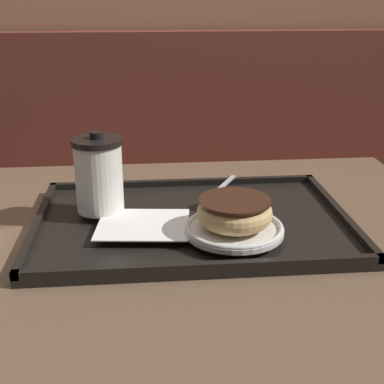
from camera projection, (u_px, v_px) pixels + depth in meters
name	position (u px, v px, depth m)	size (l,w,h in m)	color
booth_bench	(246.00, 236.00, 1.88)	(1.70, 0.44, 1.00)	brown
cafe_table	(181.00, 319.00, 0.95)	(1.00, 0.78, 0.75)	brown
serving_tray	(192.00, 223.00, 0.92)	(0.53, 0.36, 0.02)	black
napkin_paper	(143.00, 224.00, 0.87)	(0.16, 0.14, 0.00)	white
coffee_cup_front	(99.00, 174.00, 0.91)	(0.09, 0.09, 0.14)	white
plate_with_chocolate_donut	(234.00, 228.00, 0.84)	(0.16, 0.16, 0.01)	white
donut_chocolate_glazed	(235.00, 212.00, 0.83)	(0.12, 0.12, 0.04)	#DBB270
spoon	(211.00, 195.00, 0.99)	(0.09, 0.15, 0.01)	silver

